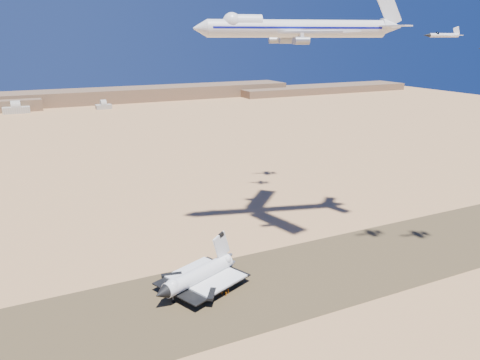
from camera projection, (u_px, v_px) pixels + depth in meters
name	position (u px, v px, depth m)	size (l,w,h in m)	color
ground	(239.00, 292.00, 165.30)	(1200.00, 1200.00, 0.00)	tan
runway	(239.00, 292.00, 165.29)	(600.00, 50.00, 0.06)	#4D3F26
ridgeline	(115.00, 97.00, 643.88)	(960.00, 90.00, 18.00)	#7F6347
hangars	(13.00, 110.00, 548.49)	(200.50, 29.50, 30.00)	#A8A595
shuttle	(198.00, 277.00, 165.96)	(37.27, 31.35, 18.13)	white
carrier_747	(292.00, 28.00, 187.35)	(86.99, 65.17, 21.71)	silver
crew_a	(228.00, 291.00, 163.76)	(0.70, 0.46, 1.93)	orange
crew_b	(222.00, 293.00, 163.21)	(0.82, 0.47, 1.68)	orange
crew_c	(226.00, 294.00, 162.49)	(1.00, 0.51, 1.71)	orange
chase_jet_a	(443.00, 35.00, 159.78)	(14.88, 8.23, 3.72)	silver
chase_jet_c	(285.00, 27.00, 232.84)	(13.14, 8.18, 3.42)	silver
chase_jet_d	(290.00, 31.00, 253.86)	(16.17, 9.53, 4.15)	silver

